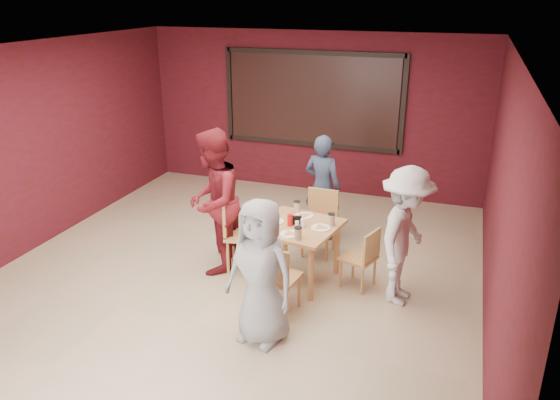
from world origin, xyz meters
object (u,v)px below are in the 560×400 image
(dining_table, at_px, (297,232))
(diner_left, at_px, (213,202))
(diner_right, at_px, (405,236))
(chair_left, at_px, (238,230))
(diner_back, at_px, (322,187))
(chair_right, at_px, (363,255))
(diner_front, at_px, (261,272))
(chair_front, at_px, (276,275))
(chair_back, at_px, (320,218))

(dining_table, xyz_separation_m, diner_left, (-1.10, -0.06, 0.28))
(diner_right, bearing_deg, dining_table, 95.93)
(dining_table, bearing_deg, chair_left, 176.33)
(dining_table, relative_size, diner_left, 0.59)
(chair_left, height_order, diner_back, diner_back)
(diner_right, bearing_deg, diner_back, 52.84)
(dining_table, height_order, chair_right, dining_table)
(chair_left, distance_m, diner_left, 0.50)
(diner_front, relative_size, diner_back, 1.01)
(diner_front, height_order, diner_left, diner_left)
(chair_front, distance_m, diner_right, 1.52)
(diner_back, distance_m, diner_left, 1.76)
(chair_right, distance_m, diner_back, 1.59)
(chair_back, relative_size, diner_front, 0.57)
(chair_left, height_order, diner_left, diner_left)
(chair_left, relative_size, diner_right, 0.58)
(dining_table, relative_size, chair_front, 1.27)
(chair_right, bearing_deg, diner_back, 123.90)
(chair_left, bearing_deg, chair_back, 42.06)
(diner_left, bearing_deg, diner_front, 32.50)
(chair_back, relative_size, diner_back, 0.57)
(diner_front, distance_m, diner_back, 2.67)
(chair_front, height_order, diner_back, diner_back)
(diner_front, xyz_separation_m, diner_left, (-1.13, 1.27, 0.15))
(chair_back, bearing_deg, dining_table, -94.42)
(chair_back, distance_m, diner_right, 1.58)
(chair_front, xyz_separation_m, diner_right, (1.28, 0.75, 0.33))
(chair_front, xyz_separation_m, chair_right, (0.80, 0.89, -0.05))
(chair_left, height_order, chair_right, chair_left)
(chair_front, height_order, diner_left, diner_left)
(dining_table, xyz_separation_m, chair_front, (0.02, -0.83, -0.17))
(diner_right, bearing_deg, chair_back, 62.56)
(chair_back, bearing_deg, chair_right, -46.39)
(diner_front, bearing_deg, dining_table, 103.76)
(chair_front, bearing_deg, chair_right, 48.06)
(dining_table, height_order, diner_back, diner_back)
(chair_right, bearing_deg, diner_left, -176.56)
(diner_front, bearing_deg, chair_right, 72.68)
(diner_left, relative_size, diner_right, 1.13)
(chair_left, relative_size, diner_left, 0.51)
(dining_table, height_order, chair_front, dining_table)
(diner_back, distance_m, diner_right, 1.96)
(chair_front, bearing_deg, diner_back, 91.83)
(diner_front, relative_size, diner_right, 0.95)
(chair_left, distance_m, diner_back, 1.52)
(dining_table, distance_m, chair_back, 0.86)
(diner_back, xyz_separation_m, diner_left, (-1.05, -1.40, 0.16))
(chair_back, xyz_separation_m, diner_front, (-0.03, -2.17, 0.28))
(diner_front, distance_m, diner_right, 1.78)
(chair_back, relative_size, diner_right, 0.54)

